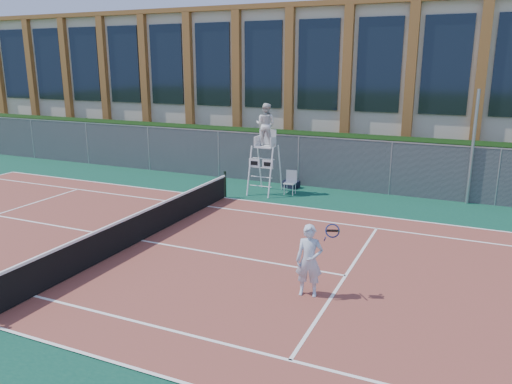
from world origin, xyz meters
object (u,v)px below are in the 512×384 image
at_px(plastic_chair, 291,180).
at_px(tennis_player, 309,260).
at_px(steel_pole, 473,148).
at_px(umpire_chair, 266,127).

xyz_separation_m(plastic_chair, tennis_player, (3.65, -8.66, 0.30)).
height_order(plastic_chair, tennis_player, tennis_player).
height_order(steel_pole, plastic_chair, steel_pole).
relative_size(steel_pole, tennis_player, 2.53).
xyz_separation_m(steel_pole, umpire_chair, (-7.85, -1.65, 0.57)).
relative_size(steel_pole, umpire_chair, 1.16).
bearing_deg(tennis_player, steel_pole, 72.77).
distance_m(steel_pole, umpire_chair, 8.04).
distance_m(umpire_chair, plastic_chair, 2.43).
relative_size(umpire_chair, plastic_chair, 3.82).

